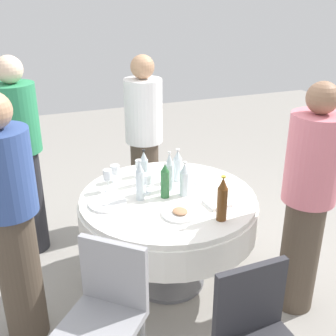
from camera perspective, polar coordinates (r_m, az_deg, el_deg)
name	(u,v)px	position (r m, az deg, el deg)	size (l,w,h in m)	color
ground_plane	(168,280)	(3.43, 0.00, -14.79)	(10.00, 10.00, 0.00)	gray
dining_table	(168,214)	(3.10, 0.00, -6.23)	(1.29, 1.29, 0.74)	white
bottle_clear_south	(140,181)	(2.93, -3.79, -1.78)	(0.06, 0.06, 0.30)	silver
bottle_brown_west	(222,200)	(2.69, 7.30, -4.24)	(0.07, 0.07, 0.31)	#593314
bottle_clear_north	(144,168)	(3.16, -3.24, -0.02)	(0.06, 0.06, 0.27)	silver
bottle_clear_rear	(169,172)	(3.06, 0.19, -0.58)	(0.06, 0.06, 0.30)	silver
bottle_clear_east	(178,166)	(3.22, 1.31, 0.29)	(0.07, 0.07, 0.26)	silver
bottle_clear_outer	(185,180)	(2.99, 2.23, -1.59)	(0.07, 0.07, 0.26)	silver
bottle_green_left	(165,181)	(2.96, -0.41, -1.78)	(0.06, 0.06, 0.26)	#2D6B38
wine_glass_rear	(115,170)	(3.23, -7.13, -0.27)	(0.07, 0.07, 0.13)	white
wine_glass_east	(140,165)	(3.31, -3.85, 0.40)	(0.07, 0.07, 0.13)	white
wine_glass_outer	(108,176)	(3.08, -8.11, -1.02)	(0.06, 0.06, 0.16)	white
wine_glass_left	(147,180)	(3.02, -2.89, -1.60)	(0.07, 0.07, 0.15)	white
plate_near	(180,213)	(2.79, 1.63, -6.08)	(0.24, 0.24, 0.04)	white
plate_mid	(108,204)	(2.94, -8.11, -4.75)	(0.26, 0.26, 0.02)	white
spoon_west	(167,172)	(3.40, -0.13, -0.49)	(0.18, 0.02, 0.01)	silver
spoon_north	(197,185)	(3.19, 3.95, -2.27)	(0.18, 0.02, 0.01)	silver
knife_rear	(127,224)	(2.70, -5.56, -7.46)	(0.18, 0.02, 0.01)	silver
folded_napkin	(217,203)	(2.92, 6.58, -4.75)	(0.15, 0.15, 0.02)	white
person_south	(22,155)	(3.59, -19.07, 1.60)	(0.34, 0.34, 1.65)	#26262B
person_west	(308,200)	(2.90, 18.23, -4.07)	(0.34, 0.34, 1.61)	#4C3F33
person_north	(11,221)	(2.67, -20.33, -6.70)	(0.34, 0.34, 1.62)	#4C3F33
person_rear	(144,138)	(3.90, -3.23, 3.99)	(0.34, 0.34, 1.58)	#4C3F33
chair_outer	(259,336)	(2.32, 12.07, -21.16)	(0.41, 0.41, 0.87)	#2D2D33
chair_left	(107,306)	(2.45, -8.25, -17.88)	(0.56, 0.56, 0.87)	#99999E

